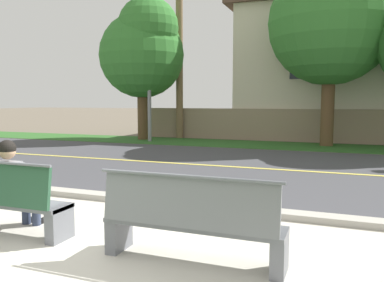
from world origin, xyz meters
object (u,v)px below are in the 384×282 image
bench_right (191,223)px  shade_tree_left (335,13)px  seated_person_grey (14,182)px  streetlamp (151,50)px  shade_tree_far_left (143,49)px

bench_right → shade_tree_left: size_ratio=0.26×
seated_person_grey → streetlamp: bearing=107.7°
seated_person_grey → shade_tree_far_left: size_ratio=0.20×
bench_right → shade_tree_far_left: bearing=119.7°
shade_tree_far_left → shade_tree_left: size_ratio=0.80×
seated_person_grey → streetlamp: streetlamp is taller
bench_right → seated_person_grey: seated_person_grey is taller
streetlamp → shade_tree_left: 7.46m
bench_right → streetlamp: bearing=118.3°
streetlamp → seated_person_grey: bearing=-72.3°
bench_right → shade_tree_left: shade_tree_left is taller
bench_right → shade_tree_far_left: (-6.76, 11.86, 3.57)m
shade_tree_far_left → shade_tree_left: (7.92, 0.25, 0.98)m
seated_person_grey → shade_tree_far_left: bearing=109.6°
bench_right → shade_tree_far_left: size_ratio=0.32×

